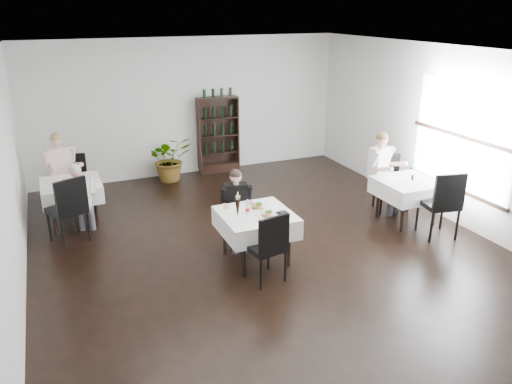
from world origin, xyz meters
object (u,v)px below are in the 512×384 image
(potted_tree, at_px, (170,159))
(wine_shelf, at_px, (218,135))
(main_table, at_px, (256,222))
(diner_main, at_px, (237,203))

(potted_tree, bearing_deg, wine_shelf, 10.16)
(main_table, relative_size, diner_main, 0.81)
(main_table, distance_m, potted_tree, 4.11)
(wine_shelf, distance_m, main_table, 4.41)
(wine_shelf, height_order, diner_main, wine_shelf)
(wine_shelf, distance_m, diner_main, 3.89)
(diner_main, bearing_deg, potted_tree, 93.19)
(diner_main, bearing_deg, main_table, -81.08)
(wine_shelf, relative_size, diner_main, 1.38)
(wine_shelf, relative_size, potted_tree, 1.76)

